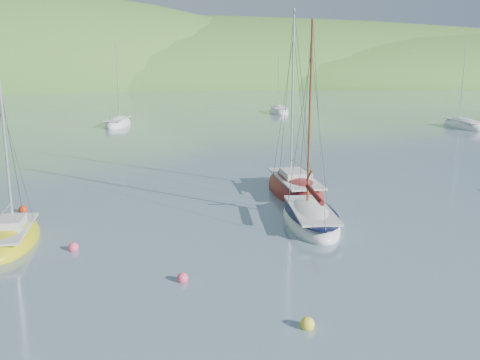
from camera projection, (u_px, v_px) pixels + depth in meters
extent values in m
plane|color=slate|center=(289.00, 280.00, 18.75)|extent=(700.00, 700.00, 0.00)
ellipsoid|color=#376F2A|center=(160.00, 83.00, 182.19)|extent=(440.00, 110.00, 44.00)
ellipsoid|color=#376F2A|center=(420.00, 82.00, 187.51)|extent=(240.00, 100.00, 34.00)
ellipsoid|color=white|center=(310.00, 221.00, 25.32)|extent=(3.04, 6.75, 1.60)
cube|color=beige|center=(311.00, 210.00, 25.07)|extent=(2.29, 5.26, 0.10)
cylinder|color=brown|center=(310.00, 116.00, 25.01)|extent=(0.12, 0.12, 8.73)
ellipsoid|color=black|center=(311.00, 211.00, 25.22)|extent=(2.99, 6.68, 0.27)
cylinder|color=#5C1613|center=(315.00, 194.00, 24.23)|extent=(0.55, 3.15, 0.24)
ellipsoid|color=maroon|center=(294.00, 190.00, 31.11)|extent=(2.72, 7.64, 2.10)
cube|color=beige|center=(295.00, 178.00, 30.80)|extent=(2.03, 5.96, 0.10)
cylinder|color=#B3B4B8|center=(292.00, 95.00, 30.79)|extent=(0.12, 0.12, 9.51)
cube|color=beige|center=(295.00, 174.00, 30.75)|extent=(1.46, 2.15, 0.42)
cylinder|color=#B3B4B8|center=(299.00, 165.00, 29.87)|extent=(0.14, 3.65, 0.09)
ellipsoid|color=#C7C110|center=(11.00, 240.00, 22.60)|extent=(2.24, 5.53, 1.50)
cube|color=beige|center=(9.00, 229.00, 22.37)|extent=(1.67, 4.31, 0.10)
cylinder|color=#B3B4B8|center=(6.00, 155.00, 22.46)|extent=(0.12, 0.12, 6.06)
cube|color=beige|center=(8.00, 223.00, 22.32)|extent=(1.21, 1.56, 0.42)
cylinder|color=#B3B4B8|center=(4.00, 211.00, 21.65)|extent=(0.12, 2.64, 0.09)
ellipsoid|color=white|center=(118.00, 125.00, 62.83)|extent=(3.89, 7.60, 1.98)
cube|color=beige|center=(117.00, 119.00, 62.54)|extent=(2.95, 5.91, 0.10)
cylinder|color=#B3B4B8|center=(118.00, 81.00, 62.58)|extent=(0.12, 0.12, 8.69)
ellipsoid|color=white|center=(279.00, 112.00, 78.00)|extent=(3.46, 7.73, 2.03)
cube|color=beige|center=(279.00, 107.00, 77.69)|extent=(2.61, 6.02, 0.10)
cylinder|color=#B3B4B8|center=(279.00, 76.00, 77.74)|extent=(0.12, 0.12, 8.98)
ellipsoid|color=white|center=(463.00, 126.00, 61.03)|extent=(2.77, 7.35, 1.99)
cube|color=beige|center=(464.00, 120.00, 60.74)|extent=(2.07, 5.73, 0.10)
cylinder|color=#B3B4B8|center=(463.00, 81.00, 60.77)|extent=(0.12, 0.12, 8.74)
sphere|color=yellow|center=(307.00, 324.00, 15.38)|extent=(0.42, 0.42, 0.42)
sphere|color=#FF4572|center=(183.00, 278.00, 18.62)|extent=(0.40, 0.40, 0.40)
sphere|color=red|center=(23.00, 210.00, 27.16)|extent=(0.42, 0.42, 0.42)
sphere|color=#FF4572|center=(74.00, 247.00, 21.67)|extent=(0.42, 0.42, 0.42)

